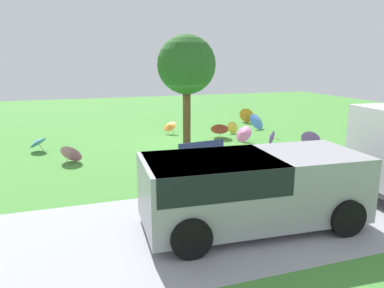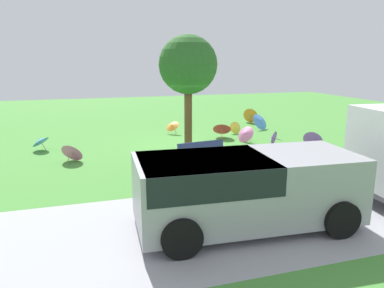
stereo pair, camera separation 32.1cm
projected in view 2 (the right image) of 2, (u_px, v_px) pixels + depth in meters
ground at (181, 145)px, 15.19m from camera, size 40.00×40.00×0.00m
road_strip at (269, 217)px, 8.29m from camera, size 40.00×4.12×0.01m
van_dark at (240, 185)px, 7.63m from camera, size 4.70×2.35×1.53m
park_bench at (199, 154)px, 11.91m from camera, size 1.65×0.69×0.90m
shade_tree at (188, 66)px, 14.38m from camera, size 2.30×2.30×4.39m
parasol_purple_0 at (273, 138)px, 15.22m from camera, size 0.58×0.60×0.58m
parasol_blue_0 at (261, 121)px, 18.49m from camera, size 1.08×0.96×0.82m
parasol_pink_0 at (73, 152)px, 12.67m from camera, size 0.93×0.87×0.70m
parasol_blue_1 at (40, 141)px, 14.20m from camera, size 0.88×0.89×0.63m
parasol_pink_1 at (245, 134)px, 15.68m from camera, size 0.83×0.91×0.71m
parasol_orange_1 at (251, 115)px, 20.42m from camera, size 0.85×0.85×0.84m
parasol_purple_2 at (314, 139)px, 14.53m from camera, size 0.85×0.90×0.77m
parasol_orange_2 at (172, 125)px, 17.33m from camera, size 0.84×0.85×0.64m
parasol_yellow_0 at (236, 128)px, 17.46m from camera, size 0.60×0.60×0.58m
parasol_red_1 at (222, 128)px, 16.50m from camera, size 1.00×0.94×0.78m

